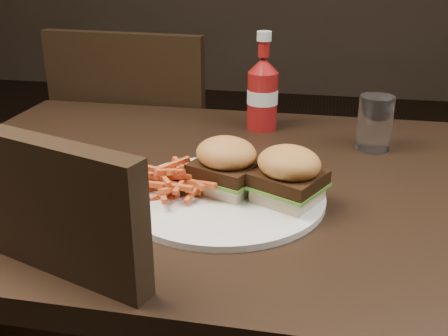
% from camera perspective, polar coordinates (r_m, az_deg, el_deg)
% --- Properties ---
extents(dining_table, '(1.20, 0.80, 0.04)m').
position_cam_1_polar(dining_table, '(0.94, 2.27, -2.02)').
color(dining_table, black).
rests_on(dining_table, ground).
extents(chair_far, '(0.50, 0.50, 0.04)m').
position_cam_1_polar(chair_far, '(1.72, -7.01, -1.14)').
color(chair_far, black).
rests_on(chair_far, ground).
extents(plate, '(0.33, 0.33, 0.01)m').
position_cam_1_polar(plate, '(0.84, -0.13, -3.08)').
color(plate, white).
rests_on(plate, dining_table).
extents(sandwich_half_a, '(0.11, 0.11, 0.02)m').
position_cam_1_polar(sandwich_half_a, '(0.85, 0.22, -1.67)').
color(sandwich_half_a, beige).
rests_on(sandwich_half_a, plate).
extents(sandwich_half_b, '(0.12, 0.11, 0.02)m').
position_cam_1_polar(sandwich_half_b, '(0.82, 6.92, -2.84)').
color(sandwich_half_b, beige).
rests_on(sandwich_half_b, plate).
extents(fries_pile, '(0.14, 0.14, 0.04)m').
position_cam_1_polar(fries_pile, '(0.84, -4.90, -1.09)').
color(fries_pile, '#BA4C28').
rests_on(fries_pile, plate).
extents(ketchup_bottle, '(0.07, 0.07, 0.13)m').
position_cam_1_polar(ketchup_bottle, '(1.17, 4.19, 7.14)').
color(ketchup_bottle, maroon).
rests_on(ketchup_bottle, dining_table).
extents(tumbler, '(0.07, 0.07, 0.11)m').
position_cam_1_polar(tumbler, '(1.08, 16.09, 4.75)').
color(tumbler, white).
rests_on(tumbler, dining_table).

